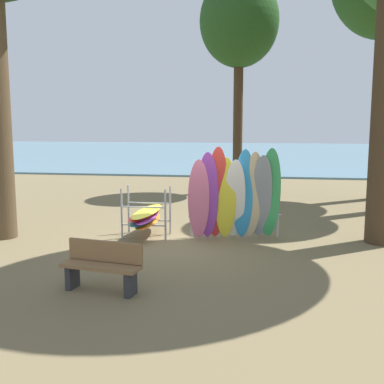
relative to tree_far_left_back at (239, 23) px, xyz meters
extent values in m
plane|color=brown|center=(-0.62, -8.65, -6.67)|extent=(80.00, 80.00, 0.00)
cube|color=slate|center=(-0.62, 22.61, -6.62)|extent=(80.00, 36.00, 0.10)
cylinder|color=#42301E|center=(0.00, 0.00, -3.78)|extent=(0.38, 0.38, 5.77)
ellipsoid|color=#234C1E|center=(0.00, 0.00, 0.09)|extent=(3.12, 3.12, 3.59)
cylinder|color=#4C3823|center=(5.12, -1.27, -3.32)|extent=(0.47, 0.47, 6.69)
ellipsoid|color=pink|center=(-0.45, -8.36, -5.66)|extent=(0.60, 0.66, 2.01)
ellipsoid|color=purple|center=(-0.23, -8.31, -5.57)|extent=(0.59, 0.73, 2.18)
ellipsoid|color=red|center=(-0.02, -8.25, -5.51)|extent=(0.65, 0.81, 2.31)
ellipsoid|color=yellow|center=(0.19, -8.20, -5.64)|extent=(0.58, 0.62, 2.05)
ellipsoid|color=white|center=(0.40, -8.14, -5.66)|extent=(0.61, 0.76, 2.00)
ellipsoid|color=#2D8ED1|center=(0.62, -8.09, -5.55)|extent=(0.60, 0.63, 2.24)
ellipsoid|color=#C6B289|center=(0.83, -8.03, -5.58)|extent=(0.64, 0.66, 2.17)
ellipsoid|color=gray|center=(1.04, -7.98, -5.61)|extent=(0.61, 0.71, 2.10)
ellipsoid|color=#339E56|center=(1.26, -7.92, -5.53)|extent=(0.57, 0.59, 2.26)
cylinder|color=#9EA0A5|center=(-0.66, -8.08, -6.39)|extent=(0.04, 0.04, 0.55)
cylinder|color=#9EA0A5|center=(1.47, -7.68, -6.39)|extent=(0.04, 0.04, 0.55)
cylinder|color=#9EA0A5|center=(0.40, -7.88, -6.12)|extent=(2.30, 0.47, 0.04)
cylinder|color=#9EA0A5|center=(-2.35, -8.44, -6.04)|extent=(0.05, 0.05, 1.25)
cylinder|color=#9EA0A5|center=(-1.25, -8.44, -6.04)|extent=(0.05, 0.05, 1.25)
cylinder|color=#9EA0A5|center=(-2.35, -7.84, -6.04)|extent=(0.05, 0.05, 1.25)
cylinder|color=#9EA0A5|center=(-1.25, -7.84, -6.04)|extent=(0.05, 0.05, 1.25)
cylinder|color=#9EA0A5|center=(-1.80, -8.44, -6.32)|extent=(1.10, 0.04, 0.04)
cylinder|color=#9EA0A5|center=(-1.80, -8.44, -5.87)|extent=(1.10, 0.04, 0.04)
cylinder|color=#9EA0A5|center=(-1.80, -7.84, -6.32)|extent=(1.10, 0.04, 0.04)
cylinder|color=#9EA0A5|center=(-1.80, -7.84, -5.87)|extent=(1.10, 0.04, 0.04)
ellipsoid|color=orange|center=(-1.76, -8.14, -6.27)|extent=(0.60, 2.12, 0.06)
ellipsoid|color=#38B2AD|center=(-1.86, -8.14, -6.21)|extent=(0.51, 2.10, 0.06)
ellipsoid|color=purple|center=(-1.79, -8.14, -6.15)|extent=(0.64, 2.13, 0.06)
ellipsoid|color=red|center=(-1.83, -8.14, -6.09)|extent=(0.65, 2.13, 0.06)
ellipsoid|color=yellow|center=(-1.78, -8.14, -6.03)|extent=(0.59, 2.12, 0.06)
cube|color=#2D2D33|center=(-2.16, -12.04, -6.46)|extent=(0.16, 0.33, 0.42)
cube|color=#2D2D33|center=(-1.06, -12.24, -6.46)|extent=(0.16, 0.33, 0.42)
cube|color=olive|center=(-1.61, -12.14, -6.22)|extent=(1.45, 0.64, 0.06)
cube|color=olive|center=(-1.58, -11.96, -6.00)|extent=(1.39, 0.31, 0.36)
camera|label=1|loc=(1.11, -19.67, -3.76)|focal=44.91mm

